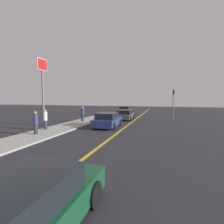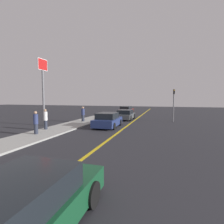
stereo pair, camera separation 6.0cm
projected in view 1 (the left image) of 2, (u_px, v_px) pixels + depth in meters
road_center_line at (124, 128)px, 15.92m from camera, size 0.20×60.00×0.01m
sidewalk_left at (40, 134)px, 12.88m from camera, size 2.82×26.53×0.11m
car_ahead_center at (24, 210)px, 3.29m from camera, size 1.97×4.17×1.30m
car_far_distant at (108, 120)px, 16.43m from camera, size 2.08×4.07×1.37m
car_parked_left_lot at (125, 115)px, 22.13m from camera, size 1.99×3.96×1.25m
car_oncoming_far at (126, 110)px, 31.29m from camera, size 2.07×4.62×1.28m
pedestrian_near_curb at (36, 123)px, 12.70m from camera, size 0.34×0.34×1.68m
pedestrian_mid_group at (45, 119)px, 14.62m from camera, size 0.33×0.33×1.71m
pedestrian_far_standing at (83, 114)px, 19.64m from camera, size 0.39×0.39×1.67m
traffic_light at (173, 102)px, 20.09m from camera, size 0.18×0.40×3.72m
roadside_sign at (43, 79)px, 17.00m from camera, size 0.20×1.39×6.53m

